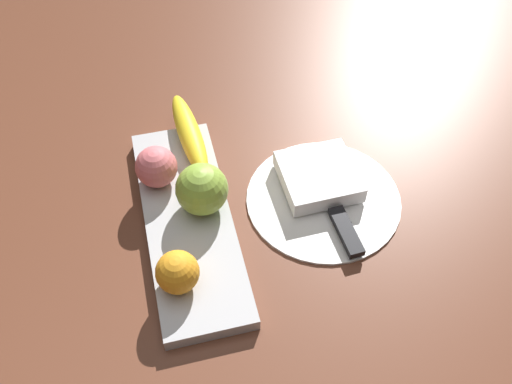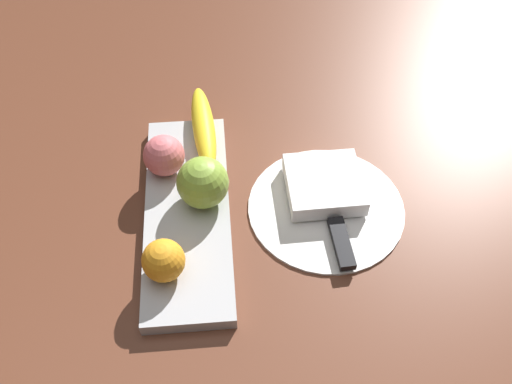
# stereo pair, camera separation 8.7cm
# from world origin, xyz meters

# --- Properties ---
(ground_plane) EXTENTS (2.40, 2.40, 0.00)m
(ground_plane) POSITION_xyz_m (0.00, 0.00, 0.00)
(ground_plane) COLOR brown
(fruit_tray) EXTENTS (0.39, 0.13, 0.02)m
(fruit_tray) POSITION_xyz_m (0.03, 0.00, 0.01)
(fruit_tray) COLOR #B5B5B9
(fruit_tray) RESTS_ON ground_plane
(apple) EXTENTS (0.08, 0.08, 0.08)m
(apple) POSITION_xyz_m (0.05, -0.03, 0.06)
(apple) COLOR #84AA39
(apple) RESTS_ON fruit_tray
(banana) EXTENTS (0.20, 0.05, 0.04)m
(banana) POSITION_xyz_m (0.19, -0.03, 0.04)
(banana) COLOR yellow
(banana) RESTS_ON fruit_tray
(orange_near_apple) EXTENTS (0.06, 0.06, 0.06)m
(orange_near_apple) POSITION_xyz_m (-0.08, 0.03, 0.05)
(orange_near_apple) COLOR orange
(orange_near_apple) RESTS_ON fruit_tray
(peach) EXTENTS (0.07, 0.07, 0.07)m
(peach) POSITION_xyz_m (0.12, 0.03, 0.06)
(peach) COLOR #D7666C
(peach) RESTS_ON fruit_tray
(dinner_plate) EXTENTS (0.25, 0.25, 0.01)m
(dinner_plate) POSITION_xyz_m (0.03, -0.22, 0.00)
(dinner_plate) COLOR white
(dinner_plate) RESTS_ON ground_plane
(folded_napkin) EXTENTS (0.12, 0.12, 0.03)m
(folded_napkin) POSITION_xyz_m (0.06, -0.22, 0.02)
(folded_napkin) COLOR white
(folded_napkin) RESTS_ON dinner_plate
(knife) EXTENTS (0.18, 0.03, 0.01)m
(knife) POSITION_xyz_m (-0.03, -0.23, 0.01)
(knife) COLOR silver
(knife) RESTS_ON dinner_plate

